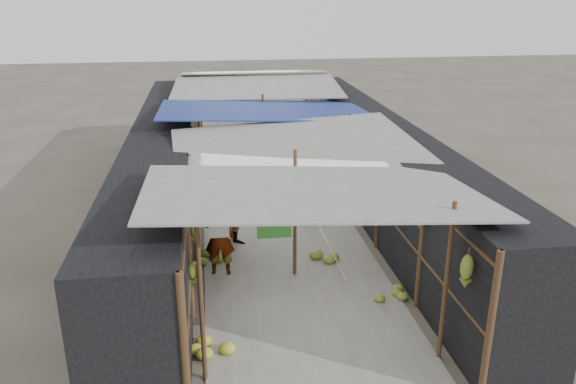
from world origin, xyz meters
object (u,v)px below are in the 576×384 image
vendor_elderly (219,237)px  shopper_blue (234,211)px  vendor_seated (319,160)px  black_basin (316,187)px  crate_near (306,217)px

vendor_elderly → shopper_blue: shopper_blue is taller
shopper_blue → vendor_seated: bearing=37.7°
black_basin → shopper_blue: 4.31m
crate_near → vendor_elderly: (-2.18, -2.40, 0.68)m
vendor_elderly → shopper_blue: 1.33m
black_basin → vendor_elderly: size_ratio=0.39×
shopper_blue → black_basin: bearing=32.9°
vendor_seated → vendor_elderly: bearing=-39.9°
crate_near → black_basin: size_ratio=0.73×
shopper_blue → vendor_seated: 5.40m
black_basin → vendor_elderly: bearing=-121.4°
shopper_blue → vendor_seated: size_ratio=1.60×
vendor_seated → shopper_blue: bearing=-43.0°
shopper_blue → vendor_seated: shopper_blue is taller
crate_near → vendor_seated: (0.99, 3.48, 0.38)m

